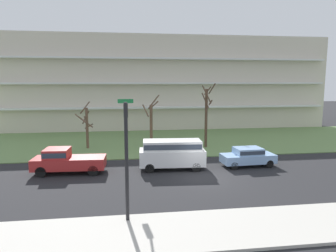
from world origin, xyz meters
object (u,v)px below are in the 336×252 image
(tree_far_left, at_px, (87,126))
(sedan_blue_center_left, at_px, (248,156))
(tree_left, at_px, (151,123))
(van_white_near_left, at_px, (172,152))
(tree_center, at_px, (207,114))
(pickup_red_center_right, at_px, (66,160))
(traffic_signal_mast, at_px, (126,134))

(tree_far_left, relative_size, sedan_blue_center_left, 1.10)
(tree_left, relative_size, van_white_near_left, 1.06)
(tree_center, xyz_separation_m, pickup_red_center_right, (-13.02, -7.53, -2.59))
(van_white_near_left, xyz_separation_m, pickup_red_center_right, (-8.22, 0.01, -0.38))
(traffic_signal_mast, bearing_deg, sedan_blue_center_left, 35.20)
(pickup_red_center_right, bearing_deg, tree_left, -128.46)
(tree_center, distance_m, sedan_blue_center_left, 8.18)
(pickup_red_center_right, xyz_separation_m, traffic_signal_mast, (4.60, -7.07, 3.17))
(tree_center, height_order, van_white_near_left, tree_center)
(tree_center, bearing_deg, pickup_red_center_right, -149.95)
(tree_far_left, relative_size, tree_center, 0.72)
(tree_far_left, height_order, tree_left, tree_left)
(tree_far_left, bearing_deg, tree_left, -3.20)
(pickup_red_center_right, distance_m, traffic_signal_mast, 9.01)
(tree_left, distance_m, van_white_near_left, 8.44)
(tree_left, distance_m, traffic_signal_mast, 15.64)
(tree_left, xyz_separation_m, sedan_blue_center_left, (7.38, -8.28, -1.82))
(traffic_signal_mast, bearing_deg, tree_far_left, 104.55)
(tree_left, relative_size, tree_center, 0.82)
(tree_center, distance_m, pickup_red_center_right, 15.27)
(sedan_blue_center_left, xyz_separation_m, pickup_red_center_right, (-14.61, 0.01, 0.14))
(traffic_signal_mast, bearing_deg, tree_center, 60.04)
(sedan_blue_center_left, height_order, pickup_red_center_right, pickup_red_center_right)
(tree_center, xyz_separation_m, traffic_signal_mast, (-8.42, -14.61, 0.58))
(sedan_blue_center_left, bearing_deg, van_white_near_left, -3.33)
(tree_center, height_order, traffic_signal_mast, tree_center)
(van_white_near_left, height_order, traffic_signal_mast, traffic_signal_mast)
(tree_far_left, xyz_separation_m, pickup_red_center_right, (-0.52, -8.64, -1.45))
(tree_left, bearing_deg, traffic_signal_mast, -99.72)
(tree_left, relative_size, pickup_red_center_right, 1.03)
(tree_far_left, bearing_deg, traffic_signal_mast, -75.45)
(traffic_signal_mast, bearing_deg, tree_left, 80.28)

